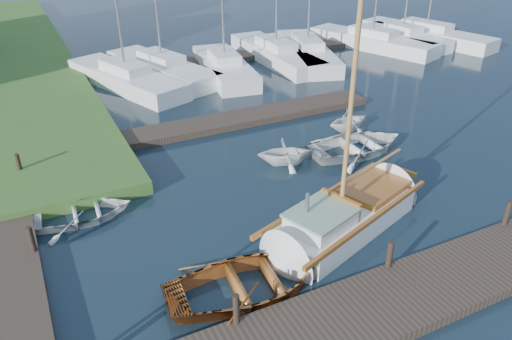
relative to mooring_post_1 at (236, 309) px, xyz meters
name	(u,v)px	position (x,y,z in m)	size (l,w,h in m)	color
ground	(256,201)	(3.00, 5.00, -0.70)	(160.00, 160.00, 0.00)	black
near_dock	(365,312)	(3.00, -1.00, -0.55)	(18.00, 2.20, 0.30)	#30271E
far_dock	(232,120)	(5.00, 11.50, -0.55)	(14.00, 1.60, 0.30)	#30271E
pontoon	(283,50)	(13.00, 21.00, -0.55)	(30.00, 1.60, 0.30)	#30271E
mooring_post_1	(236,309)	(0.00, 0.00, 0.00)	(0.16, 0.16, 0.80)	black
mooring_post_2	(390,254)	(4.50, 0.00, 0.00)	(0.16, 0.16, 0.80)	black
mooring_post_3	(507,213)	(9.00, 0.00, 0.00)	(0.16, 0.16, 0.80)	black
mooring_post_4	(31,239)	(-4.00, 5.00, 0.00)	(0.16, 0.16, 0.80)	black
mooring_post_5	(19,164)	(-4.00, 10.00, 0.00)	(0.16, 0.16, 0.80)	black
sailboat	(347,217)	(4.87, 2.41, -0.36)	(7.40, 4.20, 9.83)	white
dinghy	(248,279)	(0.81, 1.06, -0.26)	(3.06, 4.29, 0.89)	brown
tender_a	(81,211)	(-2.48, 6.50, -0.38)	(2.24, 3.14, 0.65)	white
tender_b	(285,150)	(5.25, 6.98, -0.13)	(1.86, 2.15, 1.13)	white
tender_c	(358,143)	(8.33, 6.50, -0.27)	(2.95, 4.14, 0.86)	white
tender_d	(349,118)	(9.36, 8.55, -0.16)	(1.77, 2.06, 1.08)	white
marina_boat_0	(126,77)	(1.91, 18.69, -0.13)	(5.02, 8.80, 10.79)	white
marina_boat_1	(162,67)	(4.20, 19.58, -0.14)	(4.68, 8.69, 10.46)	white
marina_boat_2	(224,66)	(7.53, 18.22, -0.12)	(3.30, 7.73, 11.76)	white
marina_boat_3	(276,52)	(11.57, 19.43, -0.13)	(2.23, 8.87, 11.23)	white
marina_boat_4	(307,51)	(13.60, 18.93, -0.13)	(4.83, 9.18, 11.46)	white
marina_boat_5	(372,40)	(19.01, 19.26, -0.14)	(5.22, 9.25, 9.97)	white
marina_boat_6	(402,36)	(21.58, 19.15, -0.12)	(2.93, 7.26, 11.09)	white
marina_boat_7	(426,33)	(23.78, 19.16, -0.13)	(4.73, 10.14, 11.52)	white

